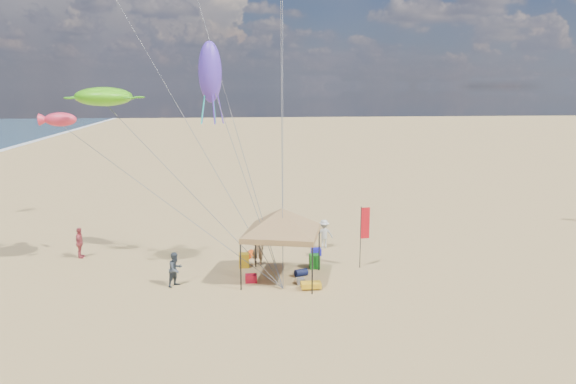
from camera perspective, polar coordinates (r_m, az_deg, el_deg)
name	(u,v)px	position (r m, az deg, el deg)	size (l,w,h in m)	color
ground	(295,293)	(24.59, 0.78, -10.53)	(280.00, 280.00, 0.00)	tan
canopy_tent	(282,211)	(25.29, -0.65, -2.00)	(6.28, 6.28, 4.01)	black
feather_flag	(364,227)	(27.57, 7.92, -3.64)	(0.48, 0.09, 3.17)	black
cooler_red	(251,278)	(25.89, -3.87, -8.98)	(0.54, 0.38, 0.38)	red
cooler_blue	(316,252)	(29.83, 2.94, -6.25)	(0.54, 0.38, 0.38)	#1514A8
bag_navy	(301,273)	(26.63, 1.38, -8.40)	(0.36, 0.36, 0.60)	#0C1237
bag_orange	(250,254)	(29.47, -4.00, -6.50)	(0.36, 0.36, 0.60)	#D3420B
chair_green	(314,261)	(27.76, 2.78, -7.23)	(0.50, 0.50, 0.70)	#16791C
chair_yellow	(244,260)	(27.97, -4.62, -7.11)	(0.50, 0.50, 0.70)	gold
crate_grey	(301,281)	(25.66, 1.33, -9.27)	(0.34, 0.30, 0.28)	gray
beach_cart	(311,285)	(25.02, 2.41, -9.66)	(0.90, 0.50, 0.24)	gold
person_near_a	(258,248)	(28.12, -3.18, -5.90)	(0.63, 0.41, 1.72)	#9E815A
person_near_b	(175,269)	(25.70, -11.66, -7.90)	(0.78, 0.60, 1.60)	#333C46
person_near_c	(324,234)	(30.98, 3.77, -4.39)	(1.06, 0.61, 1.64)	beige
person_far_a	(80,243)	(31.23, -20.92, -4.97)	(0.97, 0.40, 1.66)	#B4454C
turtle_kite	(104,97)	(27.02, -18.68, 9.41)	(2.62, 2.10, 0.87)	#4FCC12
fish_kite	(60,119)	(29.50, -22.65, 7.00)	(1.57, 0.78, 0.70)	#E92F4B
squid_kite	(210,72)	(27.47, -8.14, 12.30)	(1.14, 1.14, 2.96)	#5837D0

